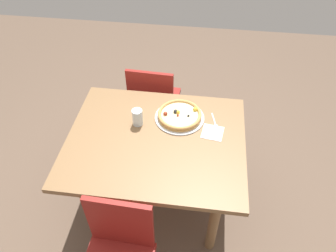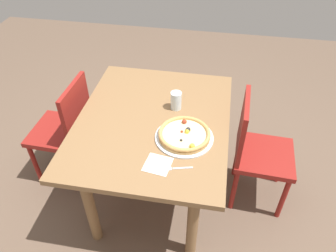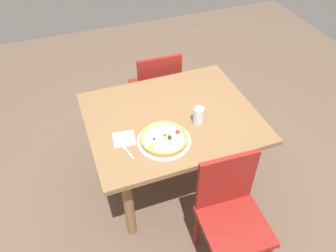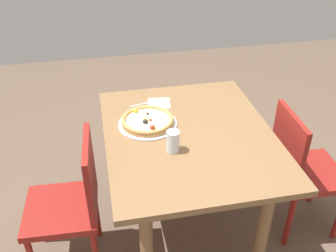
{
  "view_description": "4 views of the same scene",
  "coord_description": "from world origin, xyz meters",
  "px_view_note": "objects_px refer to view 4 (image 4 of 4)",
  "views": [
    {
      "loc": [
        -0.27,
        1.43,
        2.31
      ],
      "look_at": [
        -0.07,
        -0.11,
        0.77
      ],
      "focal_mm": 34.44,
      "sensor_mm": 36.0,
      "label": 1
    },
    {
      "loc": [
        -1.54,
        -0.37,
        2.07
      ],
      "look_at": [
        -0.07,
        -0.11,
        0.77
      ],
      "focal_mm": 34.63,
      "sensor_mm": 36.0,
      "label": 2
    },
    {
      "loc": [
        -0.64,
        -1.65,
        2.29
      ],
      "look_at": [
        -0.07,
        -0.11,
        0.77
      ],
      "focal_mm": 35.81,
      "sensor_mm": 36.0,
      "label": 3
    },
    {
      "loc": [
        1.75,
        -0.48,
        1.99
      ],
      "look_at": [
        -0.07,
        -0.11,
        0.77
      ],
      "focal_mm": 40.87,
      "sensor_mm": 36.0,
      "label": 4
    }
  ],
  "objects_px": {
    "drinking_glass": "(173,141)",
    "napkin": "(159,103)",
    "dining_table": "(188,149)",
    "chair_near": "(72,202)",
    "plate": "(148,124)",
    "chair_far": "(301,168)",
    "fork": "(144,104)",
    "pizza": "(147,120)"
  },
  "relations": [
    {
      "from": "chair_far",
      "to": "plate",
      "type": "distance_m",
      "value": 0.99
    },
    {
      "from": "plate",
      "to": "napkin",
      "type": "height_order",
      "value": "plate"
    },
    {
      "from": "pizza",
      "to": "fork",
      "type": "xyz_separation_m",
      "value": [
        -0.25,
        0.02,
        -0.03
      ]
    },
    {
      "from": "dining_table",
      "to": "chair_near",
      "type": "distance_m",
      "value": 0.73
    },
    {
      "from": "drinking_glass",
      "to": "napkin",
      "type": "bearing_deg",
      "value": 177.82
    },
    {
      "from": "dining_table",
      "to": "pizza",
      "type": "height_order",
      "value": "pizza"
    },
    {
      "from": "dining_table",
      "to": "fork",
      "type": "height_order",
      "value": "fork"
    },
    {
      "from": "pizza",
      "to": "drinking_glass",
      "type": "distance_m",
      "value": 0.3
    },
    {
      "from": "chair_far",
      "to": "napkin",
      "type": "xyz_separation_m",
      "value": [
        -0.49,
        -0.8,
        0.28
      ]
    },
    {
      "from": "plate",
      "to": "napkin",
      "type": "bearing_deg",
      "value": 154.42
    },
    {
      "from": "napkin",
      "to": "dining_table",
      "type": "bearing_deg",
      "value": 15.95
    },
    {
      "from": "fork",
      "to": "napkin",
      "type": "height_order",
      "value": "fork"
    },
    {
      "from": "dining_table",
      "to": "chair_near",
      "type": "relative_size",
      "value": 1.36
    },
    {
      "from": "chair_near",
      "to": "pizza",
      "type": "xyz_separation_m",
      "value": [
        -0.27,
        0.47,
        0.31
      ]
    },
    {
      "from": "chair_far",
      "to": "plate",
      "type": "height_order",
      "value": "chair_far"
    },
    {
      "from": "chair_far",
      "to": "plate",
      "type": "bearing_deg",
      "value": -103.35
    },
    {
      "from": "chair_far",
      "to": "drinking_glass",
      "type": "height_order",
      "value": "drinking_glass"
    },
    {
      "from": "chair_near",
      "to": "pizza",
      "type": "relative_size",
      "value": 2.8
    },
    {
      "from": "chair_far",
      "to": "fork",
      "type": "distance_m",
      "value": 1.07
    },
    {
      "from": "dining_table",
      "to": "drinking_glass",
      "type": "height_order",
      "value": "drinking_glass"
    },
    {
      "from": "pizza",
      "to": "fork",
      "type": "distance_m",
      "value": 0.25
    },
    {
      "from": "chair_near",
      "to": "fork",
      "type": "height_order",
      "value": "chair_near"
    },
    {
      "from": "dining_table",
      "to": "plate",
      "type": "distance_m",
      "value": 0.28
    },
    {
      "from": "chair_near",
      "to": "plate",
      "type": "height_order",
      "value": "chair_near"
    },
    {
      "from": "chair_near",
      "to": "plate",
      "type": "relative_size",
      "value": 2.49
    },
    {
      "from": "chair_far",
      "to": "pizza",
      "type": "bearing_deg",
      "value": -103.34
    },
    {
      "from": "drinking_glass",
      "to": "napkin",
      "type": "xyz_separation_m",
      "value": [
        -0.52,
        0.02,
        -0.06
      ]
    },
    {
      "from": "plate",
      "to": "drinking_glass",
      "type": "height_order",
      "value": "drinking_glass"
    },
    {
      "from": "dining_table",
      "to": "chair_near",
      "type": "height_order",
      "value": "chair_near"
    },
    {
      "from": "pizza",
      "to": "napkin",
      "type": "bearing_deg",
      "value": 154.34
    },
    {
      "from": "napkin",
      "to": "fork",
      "type": "bearing_deg",
      "value": -97.7
    },
    {
      "from": "chair_near",
      "to": "plate",
      "type": "distance_m",
      "value": 0.62
    },
    {
      "from": "pizza",
      "to": "drinking_glass",
      "type": "height_order",
      "value": "drinking_glass"
    },
    {
      "from": "pizza",
      "to": "chair_near",
      "type": "bearing_deg",
      "value": -60.4
    },
    {
      "from": "pizza",
      "to": "dining_table",
      "type": "bearing_deg",
      "value": 58.37
    },
    {
      "from": "drinking_glass",
      "to": "dining_table",
      "type": "bearing_deg",
      "value": 138.89
    },
    {
      "from": "dining_table",
      "to": "pizza",
      "type": "distance_m",
      "value": 0.3
    },
    {
      "from": "drinking_glass",
      "to": "chair_near",
      "type": "bearing_deg",
      "value": -90.98
    },
    {
      "from": "plate",
      "to": "pizza",
      "type": "bearing_deg",
      "value": -79.67
    },
    {
      "from": "chair_near",
      "to": "chair_far",
      "type": "height_order",
      "value": "same"
    },
    {
      "from": "dining_table",
      "to": "fork",
      "type": "xyz_separation_m",
      "value": [
        -0.38,
        -0.2,
        0.12
      ]
    },
    {
      "from": "chair_far",
      "to": "pizza",
      "type": "height_order",
      "value": "chair_far"
    }
  ]
}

